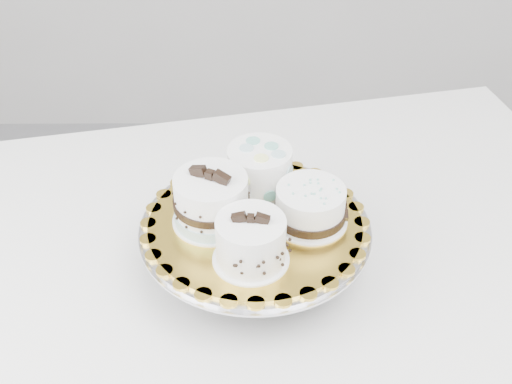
{
  "coord_description": "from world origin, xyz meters",
  "views": [
    {
      "loc": [
        0.0,
        -0.65,
        1.49
      ],
      "look_at": [
        0.01,
        0.08,
        0.91
      ],
      "focal_mm": 45.0,
      "sensor_mm": 36.0,
      "label": 1
    }
  ],
  "objects_px": {
    "cake_board": "(255,223)",
    "cake_banded": "(211,202)",
    "cake_stand": "(255,239)",
    "cake_swirl": "(251,242)",
    "cake_ribbon": "(311,207)",
    "table": "(258,277)",
    "cake_dots": "(260,169)"
  },
  "relations": [
    {
      "from": "cake_board",
      "to": "cake_banded",
      "type": "distance_m",
      "value": 0.08
    },
    {
      "from": "cake_stand",
      "to": "cake_swirl",
      "type": "relative_size",
      "value": 3.24
    },
    {
      "from": "cake_ribbon",
      "to": "table",
      "type": "bearing_deg",
      "value": 150.66
    },
    {
      "from": "cake_stand",
      "to": "cake_swirl",
      "type": "distance_m",
      "value": 0.11
    },
    {
      "from": "cake_ribbon",
      "to": "cake_banded",
      "type": "bearing_deg",
      "value": -179.27
    },
    {
      "from": "cake_stand",
      "to": "cake_ribbon",
      "type": "height_order",
      "value": "cake_ribbon"
    },
    {
      "from": "cake_board",
      "to": "cake_ribbon",
      "type": "height_order",
      "value": "cake_ribbon"
    },
    {
      "from": "cake_stand",
      "to": "cake_swirl",
      "type": "bearing_deg",
      "value": -94.51
    },
    {
      "from": "table",
      "to": "cake_dots",
      "type": "height_order",
      "value": "cake_dots"
    },
    {
      "from": "cake_board",
      "to": "cake_swirl",
      "type": "relative_size",
      "value": 2.97
    },
    {
      "from": "table",
      "to": "cake_ribbon",
      "type": "bearing_deg",
      "value": -42.6
    },
    {
      "from": "cake_banded",
      "to": "table",
      "type": "bearing_deg",
      "value": 59.31
    },
    {
      "from": "cake_stand",
      "to": "table",
      "type": "bearing_deg",
      "value": 84.2
    },
    {
      "from": "table",
      "to": "cake_board",
      "type": "relative_size",
      "value": 4.45
    },
    {
      "from": "cake_stand",
      "to": "cake_dots",
      "type": "relative_size",
      "value": 2.78
    },
    {
      "from": "cake_board",
      "to": "cake_dots",
      "type": "height_order",
      "value": "cake_dots"
    },
    {
      "from": "cake_swirl",
      "to": "cake_ribbon",
      "type": "distance_m",
      "value": 0.12
    },
    {
      "from": "table",
      "to": "cake_banded",
      "type": "bearing_deg",
      "value": -159.13
    },
    {
      "from": "cake_board",
      "to": "cake_swirl",
      "type": "bearing_deg",
      "value": -94.51
    },
    {
      "from": "cake_board",
      "to": "table",
      "type": "bearing_deg",
      "value": 84.2
    },
    {
      "from": "cake_dots",
      "to": "cake_ribbon",
      "type": "xyz_separation_m",
      "value": [
        0.08,
        -0.08,
        -0.01
      ]
    },
    {
      "from": "cake_board",
      "to": "cake_dots",
      "type": "bearing_deg",
      "value": 84.75
    },
    {
      "from": "cake_dots",
      "to": "cake_ribbon",
      "type": "relative_size",
      "value": 1.05
    },
    {
      "from": "cake_board",
      "to": "cake_ribbon",
      "type": "bearing_deg",
      "value": 1.23
    },
    {
      "from": "cake_stand",
      "to": "cake_board",
      "type": "distance_m",
      "value": 0.03
    },
    {
      "from": "cake_swirl",
      "to": "cake_board",
      "type": "bearing_deg",
      "value": 91.22
    },
    {
      "from": "cake_stand",
      "to": "cake_ribbon",
      "type": "distance_m",
      "value": 0.11
    },
    {
      "from": "cake_banded",
      "to": "cake_dots",
      "type": "xyz_separation_m",
      "value": [
        0.07,
        0.08,
        0.0
      ]
    },
    {
      "from": "cake_swirl",
      "to": "cake_banded",
      "type": "xyz_separation_m",
      "value": [
        -0.06,
        0.09,
        0.0
      ]
    },
    {
      "from": "cake_dots",
      "to": "cake_ribbon",
      "type": "bearing_deg",
      "value": -30.36
    },
    {
      "from": "table",
      "to": "cake_stand",
      "type": "bearing_deg",
      "value": -107.7
    },
    {
      "from": "cake_banded",
      "to": "cake_ribbon",
      "type": "relative_size",
      "value": 1.21
    }
  ]
}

